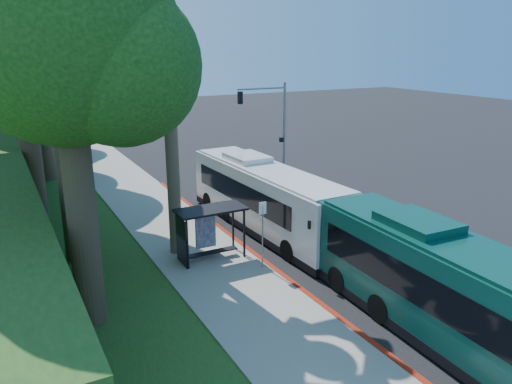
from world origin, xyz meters
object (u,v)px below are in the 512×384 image
teal_bus (457,293)px  pickup (250,176)px  bus_shelter (205,224)px  white_bus (265,197)px

teal_bus → pickup: teal_bus is taller
bus_shelter → teal_bus: bearing=-65.6°
teal_bus → pickup: size_ratio=2.57×
white_bus → teal_bus: 12.58m
pickup → white_bus: bearing=-100.4°
white_bus → pickup: bearing=66.4°
bus_shelter → pickup: bus_shelter is taller
bus_shelter → white_bus: size_ratio=0.25×
teal_bus → pickup: 20.96m
bus_shelter → white_bus: bearing=27.3°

